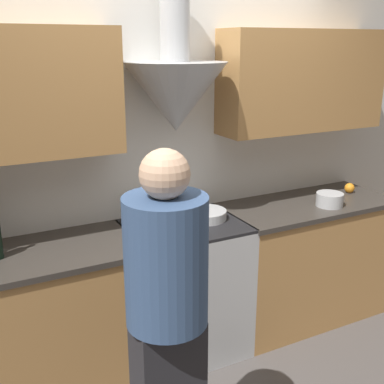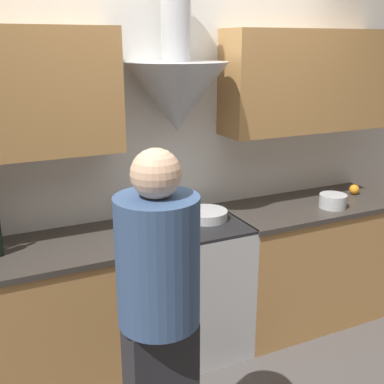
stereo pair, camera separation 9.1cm
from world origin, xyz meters
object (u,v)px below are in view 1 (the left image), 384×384
Objects in this scene: stove_range at (185,289)px; stock_pot at (157,216)px; saucepan at (330,200)px; orange_fruit at (349,188)px; mixing_bowl at (206,215)px; person_foreground_left at (167,324)px.

stock_pot reaches higher than stove_range.
saucepan is (1.26, -0.20, -0.02)m from stock_pot.
stove_range is 1.54m from orange_fruit.
orange_fruit is at bearing 25.37° from saucepan.
saucepan is (0.92, -0.17, 0.02)m from mixing_bowl.
orange_fruit is 0.40m from saucepan.
mixing_bowl is at bearing -179.94° from orange_fruit.
orange_fruit reaches higher than stove_range.
stove_range is at bearing -169.26° from mixing_bowl.
saucepan is 0.11× the size of person_foreground_left.
stove_range is 1.23m from person_foreground_left.
person_foreground_left is (-1.67, -0.85, -0.05)m from saucepan.
saucepan is at bearing 27.00° from person_foreground_left.
mixing_bowl is 0.94m from saucepan.
mixing_bowl reaches higher than stove_range.
orange_fruit is 0.40× the size of saucepan.
saucepan is at bearing -10.46° from mixing_bowl.
saucepan is (-0.36, -0.17, 0.01)m from orange_fruit.
stock_pot is 2.75× the size of orange_fruit.
person_foreground_left is at bearing -126.03° from mixing_bowl.
person_foreground_left is (-0.40, -1.04, -0.07)m from stock_pot.
person_foreground_left is at bearing -153.29° from orange_fruit.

